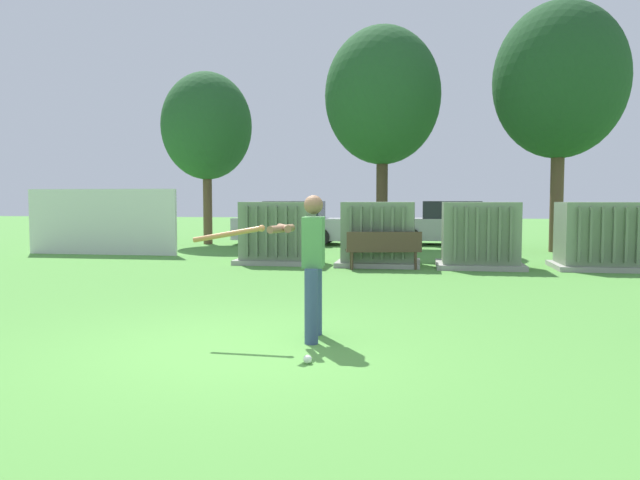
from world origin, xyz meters
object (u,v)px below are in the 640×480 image
park_bench (384,247)px  sports_ball (308,359)px  parked_car_left_of_center (448,224)px  transformer_west (278,233)px  transformer_mid_west (379,235)px  parked_car_leftmost (292,224)px  transformer_east (599,237)px  batter (309,259)px  transformer_mid_east (479,236)px

park_bench → sports_ball: (-0.28, -8.49, -0.49)m
sports_ball → parked_car_left_of_center: bearing=82.7°
transformer_west → transformer_mid_west: (2.68, -0.17, 0.00)m
transformer_mid_west → parked_car_leftmost: same height
transformer_east → batter: size_ratio=1.21×
transformer_mid_east → parked_car_left_of_center: 7.60m
transformer_east → parked_car_leftmost: (-9.05, 6.83, -0.04)m
transformer_west → transformer_mid_west: 2.68m
transformer_mid_east → parked_car_left_of_center: (-0.42, 7.59, -0.04)m
transformer_mid_east → batter: 8.70m
sports_ball → parked_car_leftmost: (-3.65, 16.29, 0.71)m
transformer_east → transformer_mid_east: bearing=-177.5°
transformer_mid_west → park_bench: bearing=-79.0°
transformer_mid_west → transformer_east: (5.31, 0.04, 0.00)m
park_bench → transformer_west: bearing=158.9°
transformer_west → park_bench: (2.86, -1.10, -0.25)m
transformer_east → batter: bearing=-123.7°
transformer_west → transformer_east: 7.98m
transformer_east → batter: batter is taller
transformer_east → parked_car_left_of_center: bearing=113.4°
transformer_east → sports_ball: (-5.40, -9.46, -0.74)m
batter → parked_car_left_of_center: 16.01m
transformer_west → sports_ball: bearing=-74.9°
sports_ball → transformer_east: bearing=60.3°
transformer_mid_west → batter: bearing=-91.9°
transformer_east → parked_car_left_of_center: size_ratio=0.50×
transformer_mid_west → sports_ball: 9.45m
parked_car_left_of_center → transformer_west: bearing=-122.9°
transformer_east → sports_ball: 10.92m
transformer_mid_west → parked_car_leftmost: (-3.74, 6.87, -0.04)m
transformer_west → parked_car_leftmost: size_ratio=0.50×
transformer_mid_east → transformer_east: size_ratio=1.00×
transformer_west → sports_ball: 9.96m
transformer_west → parked_car_leftmost: (-1.07, 6.70, -0.04)m
transformer_mid_east → batter: (-2.78, -8.25, 0.19)m
transformer_mid_east → transformer_east: same height
transformer_mid_east → batter: bearing=-108.6°
transformer_west → transformer_mid_east: 5.18m
transformer_mid_east → transformer_east: 2.82m
batter → park_bench: bearing=86.4°
batter → transformer_mid_west: bearing=88.1°
transformer_mid_east → transformer_mid_west: bearing=178.0°
transformer_mid_west → batter: size_ratio=1.21×
transformer_mid_west → transformer_east: 5.31m
transformer_west → batter: (2.39, -8.50, 0.19)m
transformer_east → parked_car_leftmost: 11.34m
park_bench → parked_car_left_of_center: (1.89, 8.44, 0.22)m
transformer_east → parked_car_leftmost: bearing=143.0°
transformer_east → parked_car_leftmost: size_ratio=0.50×
transformer_mid_west → sports_ball: (-0.10, -9.42, -0.74)m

